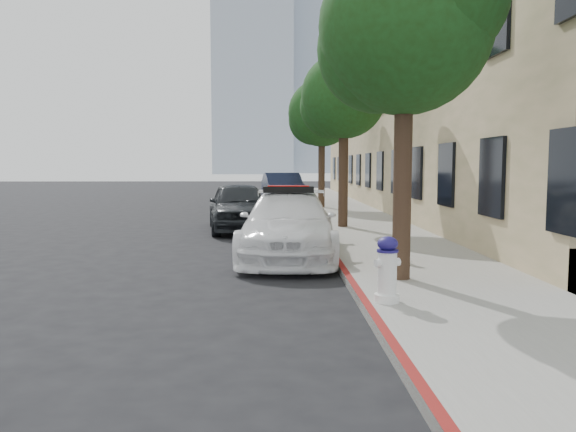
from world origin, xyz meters
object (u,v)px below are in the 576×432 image
(police_car, at_px, (289,225))
(traffic_cone, at_px, (399,244))
(parked_car_mid, at_px, (239,206))
(fire_hydrant, at_px, (387,270))
(parked_car_far, at_px, (283,189))

(police_car, distance_m, traffic_cone, 2.57)
(police_car, bearing_deg, parked_car_mid, 108.18)
(fire_hydrant, bearing_deg, parked_car_mid, 84.86)
(fire_hydrant, distance_m, traffic_cone, 3.30)
(parked_car_far, bearing_deg, parked_car_mid, -104.97)
(fire_hydrant, bearing_deg, police_car, 84.82)
(police_car, bearing_deg, parked_car_far, 92.63)
(parked_car_far, bearing_deg, traffic_cone, -90.67)
(parked_car_mid, distance_m, parked_car_far, 11.24)
(parked_car_mid, xyz_separation_m, traffic_cone, (3.55, -6.72, -0.26))
(police_car, bearing_deg, traffic_cone, -31.24)
(parked_car_mid, bearing_deg, traffic_cone, -69.57)
(parked_car_far, xyz_separation_m, fire_hydrant, (1.15, -21.03, -0.23))
(fire_hydrant, xyz_separation_m, traffic_cone, (0.87, 3.18, -0.09))
(police_car, distance_m, fire_hydrant, 4.79)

